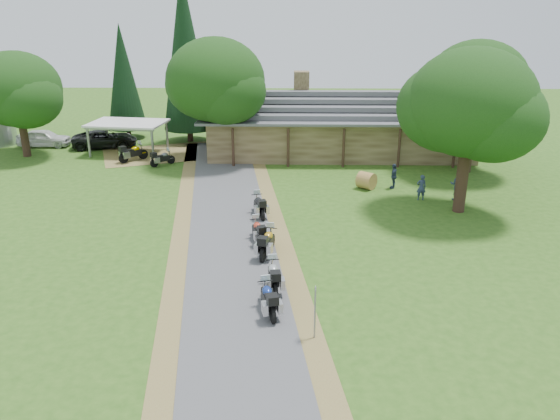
{
  "coord_description": "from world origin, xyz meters",
  "views": [
    {
      "loc": [
        2.17,
        -19.0,
        11.04
      ],
      "look_at": [
        1.67,
        6.15,
        1.6
      ],
      "focal_mm": 35.0,
      "sensor_mm": 36.0,
      "label": 1
    }
  ],
  "objects_px": {
    "car_white_sedan": "(44,136)",
    "motorcycle_row_d": "(258,230)",
    "motorcycle_row_a": "(268,297)",
    "motorcycle_row_c": "(267,241)",
    "car_dark_suv": "(104,135)",
    "motorcycle_row_b": "(274,275)",
    "motorcycle_carport_a": "(133,152)",
    "hay_bale": "(366,180)",
    "lodge": "(339,121)",
    "motorcycle_carport_b": "(162,157)",
    "carport": "(129,138)",
    "motorcycle_row_e": "(259,204)"
  },
  "relations": [
    {
      "from": "motorcycle_row_c",
      "to": "motorcycle_row_e",
      "type": "distance_m",
      "value": 5.15
    },
    {
      "from": "carport",
      "to": "motorcycle_carport_b",
      "type": "bearing_deg",
      "value": -38.81
    },
    {
      "from": "motorcycle_row_c",
      "to": "motorcycle_carport_a",
      "type": "relative_size",
      "value": 0.96
    },
    {
      "from": "motorcycle_row_b",
      "to": "lodge",
      "type": "bearing_deg",
      "value": -19.01
    },
    {
      "from": "carport",
      "to": "motorcycle_carport_b",
      "type": "distance_m",
      "value": 4.97
    },
    {
      "from": "car_white_sedan",
      "to": "lodge",
      "type": "bearing_deg",
      "value": -94.68
    },
    {
      "from": "car_white_sedan",
      "to": "motorcycle_row_d",
      "type": "relative_size",
      "value": 2.98
    },
    {
      "from": "car_dark_suv",
      "to": "hay_bale",
      "type": "xyz_separation_m",
      "value": [
        20.27,
        -10.48,
        -0.54
      ]
    },
    {
      "from": "carport",
      "to": "car_white_sedan",
      "type": "distance_m",
      "value": 7.96
    },
    {
      "from": "carport",
      "to": "motorcycle_row_b",
      "type": "xyz_separation_m",
      "value": [
        12.16,
        -22.11,
        -0.58
      ]
    },
    {
      "from": "car_white_sedan",
      "to": "car_dark_suv",
      "type": "height_order",
      "value": "car_dark_suv"
    },
    {
      "from": "motorcycle_row_d",
      "to": "motorcycle_carport_b",
      "type": "distance_m",
      "value": 15.8
    },
    {
      "from": "motorcycle_carport_b",
      "to": "car_dark_suv",
      "type": "bearing_deg",
      "value": 95.04
    },
    {
      "from": "carport",
      "to": "car_dark_suv",
      "type": "distance_m",
      "value": 3.13
    },
    {
      "from": "lodge",
      "to": "car_dark_suv",
      "type": "distance_m",
      "value": 19.29
    },
    {
      "from": "carport",
      "to": "hay_bale",
      "type": "distance_m",
      "value": 19.74
    },
    {
      "from": "motorcycle_carport_b",
      "to": "hay_bale",
      "type": "height_order",
      "value": "motorcycle_carport_b"
    },
    {
      "from": "motorcycle_row_e",
      "to": "motorcycle_row_b",
      "type": "bearing_deg",
      "value": 170.92
    },
    {
      "from": "motorcycle_carport_a",
      "to": "hay_bale",
      "type": "height_order",
      "value": "motorcycle_carport_a"
    },
    {
      "from": "motorcycle_row_c",
      "to": "motorcycle_row_d",
      "type": "bearing_deg",
      "value": 31.38
    },
    {
      "from": "motorcycle_row_b",
      "to": "motorcycle_carport_b",
      "type": "distance_m",
      "value": 20.51
    },
    {
      "from": "hay_bale",
      "to": "car_dark_suv",
      "type": "bearing_deg",
      "value": 152.65
    },
    {
      "from": "motorcycle_row_c",
      "to": "car_dark_suv",
      "type": "bearing_deg",
      "value": 47.24
    },
    {
      "from": "lodge",
      "to": "car_white_sedan",
      "type": "distance_m",
      "value": 24.43
    },
    {
      "from": "lodge",
      "to": "motorcycle_row_e",
      "type": "height_order",
      "value": "lodge"
    },
    {
      "from": "car_white_sedan",
      "to": "motorcycle_row_a",
      "type": "bearing_deg",
      "value": -144.72
    },
    {
      "from": "car_white_sedan",
      "to": "car_dark_suv",
      "type": "distance_m",
      "value": 5.15
    },
    {
      "from": "lodge",
      "to": "motorcycle_row_a",
      "type": "bearing_deg",
      "value": -100.6
    },
    {
      "from": "lodge",
      "to": "hay_bale",
      "type": "bearing_deg",
      "value": -83.69
    },
    {
      "from": "motorcycle_row_b",
      "to": "motorcycle_carport_a",
      "type": "height_order",
      "value": "motorcycle_carport_a"
    },
    {
      "from": "motorcycle_row_d",
      "to": "motorcycle_carport_a",
      "type": "relative_size",
      "value": 0.86
    },
    {
      "from": "hay_bale",
      "to": "carport",
      "type": "bearing_deg",
      "value": 153.85
    },
    {
      "from": "lodge",
      "to": "motorcycle_row_e",
      "type": "relative_size",
      "value": 11.02
    },
    {
      "from": "lodge",
      "to": "car_dark_suv",
      "type": "height_order",
      "value": "lodge"
    },
    {
      "from": "car_dark_suv",
      "to": "motorcycle_row_c",
      "type": "xyz_separation_m",
      "value": [
        14.33,
        -20.57,
        -0.38
      ]
    },
    {
      "from": "lodge",
      "to": "motorcycle_row_b",
      "type": "xyz_separation_m",
      "value": [
        -4.49,
        -22.93,
        -1.79
      ]
    },
    {
      "from": "motorcycle_row_b",
      "to": "motorcycle_row_c",
      "type": "bearing_deg",
      "value": -1.14
    },
    {
      "from": "car_white_sedan",
      "to": "car_dark_suv",
      "type": "relative_size",
      "value": 0.97
    },
    {
      "from": "car_white_sedan",
      "to": "motorcycle_row_a",
      "type": "xyz_separation_m",
      "value": [
        19.72,
        -25.94,
        -0.25
      ]
    },
    {
      "from": "lodge",
      "to": "motorcycle_carport_b",
      "type": "bearing_deg",
      "value": -161.72
    },
    {
      "from": "motorcycle_row_a",
      "to": "motorcycle_row_b",
      "type": "height_order",
      "value": "motorcycle_row_b"
    },
    {
      "from": "car_white_sedan",
      "to": "motorcycle_carport_a",
      "type": "xyz_separation_m",
      "value": [
        8.66,
        -4.4,
        -0.18
      ]
    },
    {
      "from": "motorcycle_row_b",
      "to": "motorcycle_row_c",
      "type": "height_order",
      "value": "motorcycle_row_c"
    },
    {
      "from": "motorcycle_row_a",
      "to": "motorcycle_row_c",
      "type": "height_order",
      "value": "motorcycle_row_c"
    },
    {
      "from": "car_white_sedan",
      "to": "motorcycle_row_c",
      "type": "relative_size",
      "value": 2.67
    },
    {
      "from": "motorcycle_row_c",
      "to": "hay_bale",
      "type": "bearing_deg",
      "value": -18.1
    },
    {
      "from": "motorcycle_row_a",
      "to": "motorcycle_carport_a",
      "type": "xyz_separation_m",
      "value": [
        -11.06,
        21.54,
        0.07
      ]
    },
    {
      "from": "carport",
      "to": "motorcycle_row_a",
      "type": "distance_m",
      "value": 26.81
    },
    {
      "from": "motorcycle_row_b",
      "to": "motorcycle_carport_a",
      "type": "distance_m",
      "value": 22.65
    },
    {
      "from": "motorcycle_row_e",
      "to": "hay_bale",
      "type": "xyz_separation_m",
      "value": [
        6.61,
        4.98,
        -0.13
      ]
    }
  ]
}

